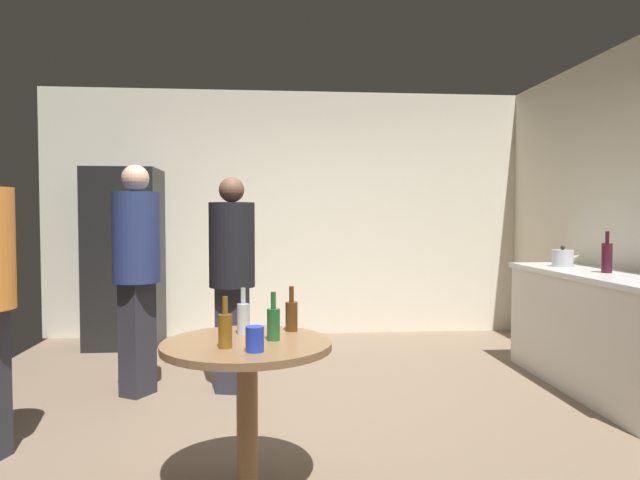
{
  "coord_description": "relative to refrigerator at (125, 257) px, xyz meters",
  "views": [
    {
      "loc": [
        -0.2,
        -3.72,
        1.32
      ],
      "look_at": [
        0.15,
        0.25,
        1.15
      ],
      "focal_mm": 31.88,
      "sensor_mm": 36.0,
      "label": 1
    }
  ],
  "objects": [
    {
      "name": "ground_plane",
      "position": [
        1.68,
        -2.2,
        -0.95
      ],
      "size": [
        5.2,
        5.2,
        0.1
      ],
      "primitive_type": "cube",
      "color": "#7A6651"
    },
    {
      "name": "wall_back",
      "position": [
        1.68,
        0.43,
        0.45
      ],
      "size": [
        5.32,
        0.06,
        2.7
      ],
      "primitive_type": "cube",
      "color": "silver",
      "rests_on": "ground_plane"
    },
    {
      "name": "beer_bottle_amber",
      "position": [
        1.28,
        -3.38,
        -0.08
      ],
      "size": [
        0.06,
        0.06,
        0.23
      ],
      "color": "#8C5919",
      "rests_on": "foreground_table"
    },
    {
      "name": "beer_bottle_clear",
      "position": [
        1.34,
        -3.09,
        -0.08
      ],
      "size": [
        0.06,
        0.06,
        0.23
      ],
      "color": "silver",
      "rests_on": "foreground_table"
    },
    {
      "name": "person_in_navy_shirt",
      "position": [
        0.5,
        -1.67,
        0.09
      ],
      "size": [
        0.47,
        0.47,
        1.7
      ],
      "rotation": [
        0.0,
        0.0,
        -0.53
      ],
      "color": "#2D2D38",
      "rests_on": "ground_plane"
    },
    {
      "name": "plastic_cup_blue",
      "position": [
        1.41,
        -3.47,
        -0.11
      ],
      "size": [
        0.08,
        0.08,
        0.11
      ],
      "primitive_type": "cylinder",
      "color": "blue",
      "rests_on": "foreground_table"
    },
    {
      "name": "beer_bottle_green",
      "position": [
        1.49,
        -3.25,
        -0.08
      ],
      "size": [
        0.06,
        0.06,
        0.23
      ],
      "color": "#26662D",
      "rests_on": "foreground_table"
    },
    {
      "name": "kettle",
      "position": [
        3.91,
        -1.39,
        0.07
      ],
      "size": [
        0.24,
        0.17,
        0.18
      ],
      "color": "#B2B2B7",
      "rests_on": "kitchen_counter"
    },
    {
      "name": "beer_bottle_brown",
      "position": [
        1.58,
        -3.04,
        -0.08
      ],
      "size": [
        0.06,
        0.06,
        0.23
      ],
      "color": "#593314",
      "rests_on": "foreground_table"
    },
    {
      "name": "wine_bottle_on_counter",
      "position": [
        3.97,
        -1.91,
        0.12
      ],
      "size": [
        0.08,
        0.08,
        0.31
      ],
      "color": "#3F141E",
      "rests_on": "kitchen_counter"
    },
    {
      "name": "kitchen_counter",
      "position": [
        3.96,
        -1.89,
        -0.45
      ],
      "size": [
        0.64,
        1.88,
        0.9
      ],
      "color": "beige",
      "rests_on": "ground_plane"
    },
    {
      "name": "foreground_table",
      "position": [
        1.37,
        -3.26,
        -0.27
      ],
      "size": [
        0.8,
        0.8,
        0.73
      ],
      "color": "olive",
      "rests_on": "ground_plane"
    },
    {
      "name": "refrigerator",
      "position": [
        0.0,
        0.0,
        0.0
      ],
      "size": [
        0.7,
        0.68,
        1.8
      ],
      "color": "black",
      "rests_on": "ground_plane"
    },
    {
      "name": "person_in_black_shirt",
      "position": [
        1.19,
        -1.65,
        0.04
      ],
      "size": [
        0.41,
        0.41,
        1.61
      ],
      "rotation": [
        0.0,
        0.0,
        -1.8
      ],
      "color": "#2D2D38",
      "rests_on": "ground_plane"
    }
  ]
}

